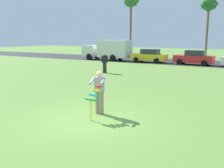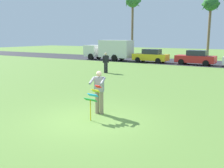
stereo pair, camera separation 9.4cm
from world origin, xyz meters
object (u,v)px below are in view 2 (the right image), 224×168
(parked_truck_white_box, at_px, (111,49))
(parked_car_yellow, at_px, (151,56))
(parked_car_red, at_px, (196,58))
(kite_held, at_px, (93,97))
(person_kite_flyer, at_px, (99,91))
(palm_tree_left_near, at_px, (133,4))
(palm_tree_right_near, at_px, (211,6))
(person_walker_near, at_px, (106,62))

(parked_truck_white_box, xyz_separation_m, parked_car_yellow, (5.64, -0.00, -0.64))
(parked_truck_white_box, relative_size, parked_car_red, 1.58)
(kite_held, bearing_deg, parked_car_red, 92.48)
(person_kite_flyer, xyz_separation_m, parked_truck_white_box, (-11.61, 20.23, 0.46))
(parked_car_yellow, bearing_deg, parked_car_red, -0.01)
(parked_car_yellow, relative_size, palm_tree_left_near, 0.43)
(parked_truck_white_box, xyz_separation_m, palm_tree_right_near, (10.21, 10.77, 5.93))
(person_walker_near, bearing_deg, parked_car_yellow, 90.36)
(palm_tree_left_near, xyz_separation_m, palm_tree_right_near, (11.54, 1.65, -0.89))
(parked_car_yellow, relative_size, person_walker_near, 2.45)
(palm_tree_right_near, bearing_deg, parked_car_yellow, -112.98)
(person_kite_flyer, relative_size, kite_held, 1.37)
(parked_car_red, bearing_deg, palm_tree_left_near, 143.29)
(kite_held, relative_size, person_walker_near, 0.73)
(parked_truck_white_box, height_order, person_walker_near, parked_truck_white_box)
(person_kite_flyer, height_order, parked_truck_white_box, parked_truck_white_box)
(parked_car_yellow, xyz_separation_m, parked_car_red, (5.26, -0.00, 0.00))
(kite_held, bearing_deg, palm_tree_right_near, 92.88)
(parked_truck_white_box, xyz_separation_m, parked_car_red, (10.90, -0.00, -0.64))
(person_kite_flyer, xyz_separation_m, parked_car_red, (-0.71, 20.23, -0.18))
(parked_truck_white_box, bearing_deg, kite_held, -60.58)
(person_kite_flyer, distance_m, parked_car_red, 20.24)
(person_walker_near, bearing_deg, parked_car_red, 63.23)
(palm_tree_left_near, distance_m, palm_tree_right_near, 11.70)
(parked_car_yellow, bearing_deg, kite_held, -73.59)
(parked_car_yellow, bearing_deg, parked_truck_white_box, 179.99)
(parked_car_red, height_order, palm_tree_left_near, palm_tree_left_near)
(kite_held, height_order, palm_tree_right_near, palm_tree_right_near)
(kite_held, height_order, parked_car_red, parked_car_red)
(parked_car_red, xyz_separation_m, palm_tree_right_near, (-0.69, 10.78, 6.57))
(parked_car_yellow, bearing_deg, person_walker_near, -89.64)
(palm_tree_right_near, relative_size, person_walker_near, 5.08)
(palm_tree_right_near, distance_m, person_walker_near, 22.48)
(person_kite_flyer, xyz_separation_m, palm_tree_right_near, (-1.40, 31.00, 6.39))
(palm_tree_left_near, relative_size, palm_tree_right_near, 1.11)
(parked_car_yellow, height_order, palm_tree_right_near, palm_tree_right_near)
(parked_car_red, relative_size, palm_tree_right_near, 0.48)
(person_walker_near, bearing_deg, palm_tree_right_near, 77.93)
(parked_car_yellow, relative_size, parked_car_red, 0.99)
(kite_held, height_order, parked_car_yellow, parked_car_yellow)
(kite_held, distance_m, parked_car_yellow, 21.82)
(palm_tree_right_near, bearing_deg, parked_truck_white_box, -133.46)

